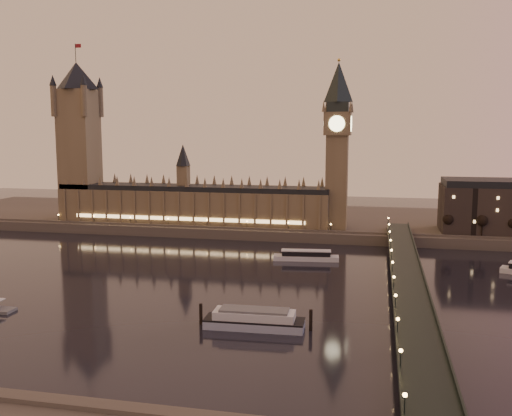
# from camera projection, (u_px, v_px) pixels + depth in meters

# --- Properties ---
(ground) EXTENTS (700.00, 700.00, 0.00)m
(ground) POSITION_uv_depth(u_px,v_px,m) (192.00, 283.00, 252.01)
(ground) COLOR black
(ground) RESTS_ON ground
(far_embankment) EXTENTS (560.00, 130.00, 6.00)m
(far_embankment) POSITION_uv_depth(u_px,v_px,m) (306.00, 221.00, 405.08)
(far_embankment) COLOR #423D35
(far_embankment) RESTS_ON ground
(palace_of_westminster) EXTENTS (180.00, 26.62, 52.00)m
(palace_of_westminster) POSITION_uv_depth(u_px,v_px,m) (192.00, 200.00, 374.61)
(palace_of_westminster) COLOR brown
(palace_of_westminster) RESTS_ON ground
(victoria_tower) EXTENTS (31.68, 31.68, 118.00)m
(victoria_tower) POSITION_uv_depth(u_px,v_px,m) (79.00, 132.00, 385.35)
(victoria_tower) COLOR brown
(victoria_tower) RESTS_ON ground
(big_ben) EXTENTS (17.68, 17.68, 104.00)m
(big_ben) POSITION_uv_depth(u_px,v_px,m) (338.00, 135.00, 349.14)
(big_ben) COLOR brown
(big_ben) RESTS_ON ground
(westminster_bridge) EXTENTS (13.20, 260.00, 15.30)m
(westminster_bridge) POSITION_uv_depth(u_px,v_px,m) (406.00, 283.00, 232.07)
(westminster_bridge) COLOR black
(westminster_bridge) RESTS_ON ground
(bare_tree_0) EXTENTS (5.22, 5.22, 10.62)m
(bare_tree_0) POSITION_uv_depth(u_px,v_px,m) (451.00, 223.00, 330.29)
(bare_tree_0) COLOR black
(bare_tree_0) RESTS_ON ground
(bare_tree_1) EXTENTS (5.22, 5.22, 10.62)m
(bare_tree_1) POSITION_uv_depth(u_px,v_px,m) (481.00, 224.00, 326.83)
(bare_tree_1) COLOR black
(bare_tree_1) RESTS_ON ground
(bare_tree_2) EXTENTS (5.22, 5.22, 10.62)m
(bare_tree_2) POSITION_uv_depth(u_px,v_px,m) (512.00, 225.00, 323.37)
(bare_tree_2) COLOR black
(bare_tree_2) RESTS_ON ground
(cruise_boat_a) EXTENTS (34.30, 11.06, 5.39)m
(cruise_boat_a) POSITION_uv_depth(u_px,v_px,m) (306.00, 256.00, 296.05)
(cruise_boat_a) COLOR silver
(cruise_boat_a) RESTS_ON ground
(moored_barge) EXTENTS (39.48, 10.93, 7.24)m
(moored_barge) POSITION_uv_depth(u_px,v_px,m) (254.00, 319.00, 194.57)
(moored_barge) COLOR #95A2BD
(moored_barge) RESTS_ON ground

